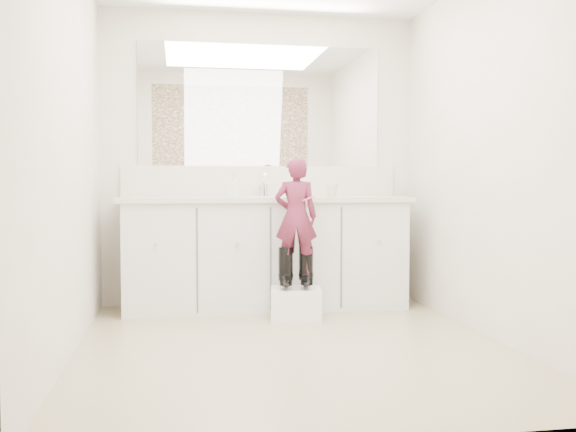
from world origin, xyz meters
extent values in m
plane|color=#877759|center=(0.00, 0.00, 0.00)|extent=(3.00, 3.00, 0.00)
plane|color=beige|center=(0.00, 1.50, 1.20)|extent=(2.60, 0.00, 2.60)
plane|color=beige|center=(0.00, -1.50, 1.20)|extent=(2.60, 0.00, 2.60)
plane|color=beige|center=(-1.30, 0.00, 1.20)|extent=(0.00, 3.00, 3.00)
plane|color=beige|center=(1.30, 0.00, 1.20)|extent=(0.00, 3.00, 3.00)
cube|color=silver|center=(0.00, 1.23, 0.42)|extent=(2.20, 0.55, 0.85)
cube|color=beige|center=(0.00, 1.21, 0.87)|extent=(2.28, 0.58, 0.04)
cube|color=beige|center=(0.00, 1.49, 1.02)|extent=(2.28, 0.03, 0.25)
cube|color=white|center=(0.00, 1.49, 1.64)|extent=(2.00, 0.02, 1.00)
cube|color=#472819|center=(0.00, -1.49, 1.65)|extent=(2.00, 0.01, 1.20)
cylinder|color=silver|center=(0.00, 1.38, 0.94)|extent=(0.08, 0.08, 0.10)
imported|color=#C0B699|center=(0.54, 1.24, 0.94)|extent=(0.12, 0.12, 0.10)
imported|color=silver|center=(-0.25, 1.20, 0.98)|extent=(0.11, 0.11, 0.18)
cube|color=white|center=(0.16, 0.75, 0.12)|extent=(0.41, 0.36, 0.23)
imported|color=#A03155|center=(0.16, 0.75, 0.76)|extent=(0.34, 0.25, 0.85)
cylinder|color=#D65380|center=(0.23, 0.71, 0.88)|extent=(0.14, 0.03, 0.06)
camera|label=1|loc=(-0.69, -3.82, 0.99)|focal=40.00mm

